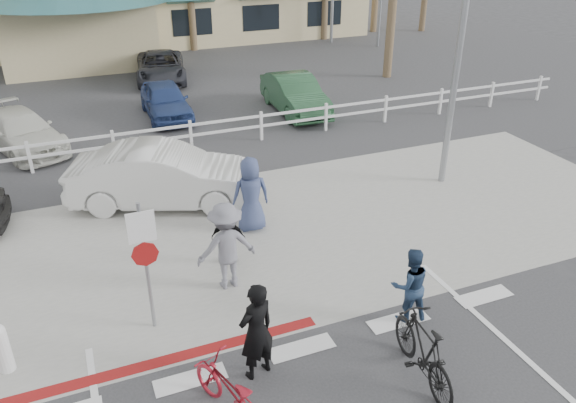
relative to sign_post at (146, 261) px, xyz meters
name	(u,v)px	position (x,y,z in m)	size (l,w,h in m)	color
ground	(315,371)	(2.30, -2.20, -1.45)	(140.00, 140.00, 0.00)	#333335
sidewalk_plaza	(236,242)	(2.30, 2.30, -1.44)	(22.00, 7.00, 0.01)	gray
cross_street	(195,176)	(2.30, 6.30, -1.45)	(40.00, 5.00, 0.01)	#333335
parking_lot	(142,91)	(2.30, 15.80, -1.45)	(50.00, 16.00, 0.01)	#333335
curb_red	(124,372)	(-0.70, -1.00, -1.44)	(7.00, 0.25, 0.02)	maroon
rail_fence	(194,135)	(2.80, 8.30, -0.95)	(29.40, 0.16, 1.00)	silver
sign_post	(146,261)	(0.00, 0.00, 0.00)	(0.50, 0.10, 2.90)	gray
bollard_0	(2,348)	(-2.50, -0.20, -0.97)	(0.26, 0.26, 0.95)	silver
streetlight_0	(464,19)	(8.80, 3.30, 3.05)	(0.60, 2.00, 9.00)	gray
bike_red	(233,393)	(0.75, -2.57, -0.99)	(0.61, 1.76, 0.93)	maroon
rider_red	(256,331)	(1.39, -1.87, -0.55)	(0.66, 0.43, 1.80)	black
bike_black	(423,350)	(3.86, -2.96, -0.87)	(0.55, 1.94, 1.17)	black
rider_black	(410,285)	(4.49, -1.56, -0.69)	(0.73, 0.57, 1.51)	#20334F
pedestrian_a	(226,246)	(1.66, 0.73, -0.51)	(1.22, 0.70, 1.88)	slate
pedestrian_child	(228,238)	(1.92, 1.52, -0.82)	(0.74, 0.31, 1.27)	black
pedestrian_b	(251,195)	(2.86, 2.75, -0.52)	(0.91, 0.59, 1.86)	navy
car_white_sedan	(164,176)	(1.20, 4.87, -0.65)	(1.69, 4.83, 1.59)	silver
lot_car_1	(21,131)	(-2.33, 10.43, -0.84)	(1.71, 4.21, 1.22)	silver
lot_car_2	(166,100)	(2.60, 11.88, -0.80)	(1.53, 3.81, 1.30)	navy
lot_car_3	(295,94)	(7.30, 10.63, -0.75)	(1.49, 4.27, 1.41)	#254D2F
lot_car_5	(161,67)	(3.41, 17.10, -0.82)	(2.10, 4.56, 1.27)	#282930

